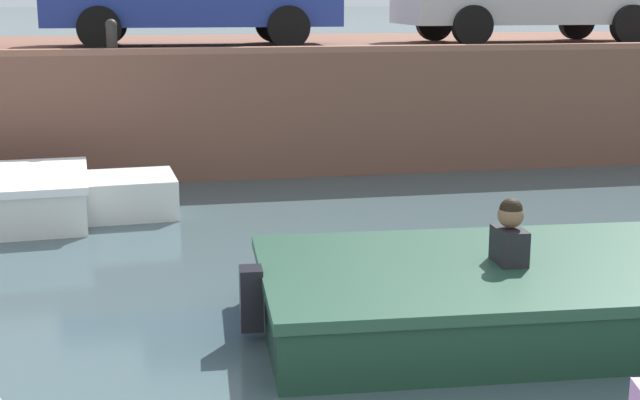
{
  "coord_description": "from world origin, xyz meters",
  "views": [
    {
      "loc": [
        -0.94,
        -1.95,
        2.39
      ],
      "look_at": [
        0.11,
        3.37,
        1.15
      ],
      "focal_mm": 50.0,
      "sensor_mm": 36.0,
      "label": 1
    }
  ],
  "objects": [
    {
      "name": "ground_plane",
      "position": [
        0.0,
        4.82,
        0.0
      ],
      "size": [
        400.0,
        400.0,
        0.0
      ],
      "primitive_type": "plane",
      "color": "#3D5156"
    },
    {
      "name": "far_quay_wall",
      "position": [
        0.0,
        12.63,
        0.83
      ],
      "size": [
        60.0,
        6.0,
        1.66
      ],
      "primitive_type": "cube",
      "color": "brown",
      "rests_on": "ground"
    },
    {
      "name": "far_wall_coping",
      "position": [
        0.0,
        9.75,
        1.7
      ],
      "size": [
        60.0,
        0.24,
        0.08
      ],
      "primitive_type": "cube",
      "color": "#925F4C",
      "rests_on": "far_quay_wall"
    },
    {
      "name": "mooring_bollard_mid",
      "position": [
        -1.32,
        9.88,
        1.9
      ],
      "size": [
        0.15,
        0.15,
        0.45
      ],
      "color": "#2D2B28",
      "rests_on": "far_quay_wall"
    }
  ]
}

